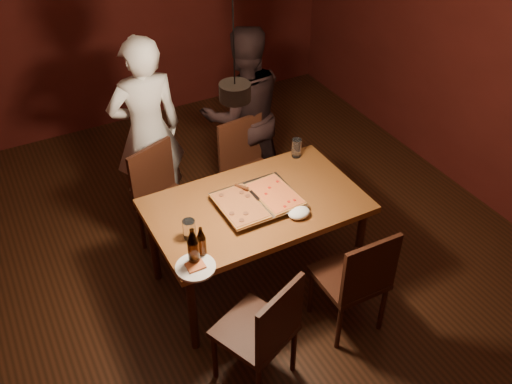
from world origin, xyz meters
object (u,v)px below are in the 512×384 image
dining_table (256,211)px  chair_near_right (358,274)px  beer_bottle_a (193,247)px  chair_far_right (247,162)px  diner_dark (244,114)px  diner_white (147,132)px  pizza_tray (258,202)px  chair_near_left (265,326)px  beer_bottle_b (201,242)px  pendant_lamp (235,90)px  chair_far_left (162,191)px  plate_slice (196,267)px

dining_table → chair_near_right: (0.36, -0.74, -0.14)m
beer_bottle_a → dining_table: bearing=28.9°
chair_far_right → diner_dark: bearing=-119.8°
beer_bottle_a → diner_white: 1.52m
chair_far_right → pizza_tray: chair_far_right is taller
chair_near_left → beer_bottle_b: size_ratio=2.45×
chair_near_right → diner_white: 2.06m
beer_bottle_a → pendant_lamp: bearing=24.2°
pizza_tray → diner_dark: (0.47, 1.12, 0.01)m
beer_bottle_b → beer_bottle_a: bearing=-149.4°
chair_far_right → pendant_lamp: bearing=52.8°
dining_table → chair_far_left: size_ratio=2.76×
pizza_tray → plate_slice: (-0.63, -0.36, -0.01)m
chair_near_left → chair_near_right: bearing=-16.3°
pizza_tray → plate_slice: 0.73m
chair_near_left → diner_white: (-0.00, 1.98, 0.28)m
diner_white → diner_dark: bearing=177.0°
chair_near_left → chair_near_right: size_ratio=1.13×
diner_white → pendant_lamp: size_ratio=1.49×
chair_far_right → diner_white: (-0.71, 0.40, 0.28)m
chair_far_left → chair_near_right: bearing=97.9°
chair_far_left → beer_bottle_a: size_ratio=1.99×
chair_near_right → chair_far_right: bearing=92.5°
chair_near_left → beer_bottle_b: (-0.16, 0.53, 0.33)m
chair_near_left → diner_dark: size_ratio=0.35×
chair_far_left → diner_dark: 1.02m
pendant_lamp → chair_far_left: bearing=104.3°
pizza_tray → diner_white: 1.24m
dining_table → diner_white: size_ratio=0.92×
pizza_tray → beer_bottle_a: bearing=-150.3°
dining_table → diner_dark: (0.47, 1.10, 0.11)m
chair_near_right → pizza_tray: 0.84m
chair_far_right → diner_white: bearing=-36.0°
chair_far_right → beer_bottle_b: bearing=44.0°
beer_bottle_a → beer_bottle_b: beer_bottle_a is taller
dining_table → chair_near_left: bearing=-114.7°
dining_table → plate_slice: bearing=-148.5°
beer_bottle_b → pendant_lamp: bearing=22.7°
chair_far_left → chair_near_right: (0.81, -1.46, 0.00)m
dining_table → diner_white: diner_white is taller
chair_far_left → pizza_tray: (0.45, -0.74, 0.24)m
chair_far_right → beer_bottle_b: size_ratio=2.17×
chair_near_left → plate_slice: 0.55m
chair_near_right → beer_bottle_b: 1.06m
chair_far_right → pizza_tray: 0.88m
chair_near_left → chair_far_left: bearing=69.8°
chair_far_left → diner_dark: bearing=-178.6°
beer_bottle_a → diner_white: diner_white is taller
pizza_tray → pendant_lamp: pendant_lamp is taller
chair_near_right → diner_white: bearing=112.4°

